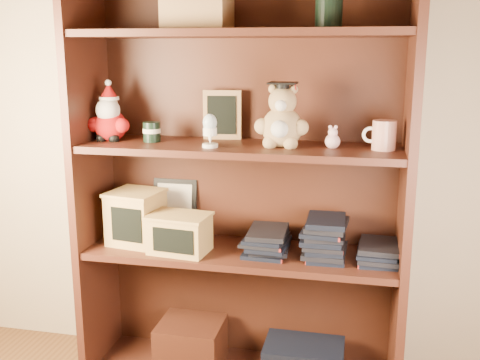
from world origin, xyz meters
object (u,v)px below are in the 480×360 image
object	(u,v)px
bookcase	(242,188)
teacher_mug	(383,135)
grad_teddy_bear	(282,122)
treats_box	(136,217)

from	to	relation	value
bookcase	teacher_mug	bearing A→B (deg)	-5.78
grad_teddy_bear	treats_box	xyz separation A→B (m)	(-0.56, 0.01, -0.38)
grad_teddy_bear	treats_box	world-z (taller)	grad_teddy_bear
grad_teddy_bear	teacher_mug	size ratio (longest dim) A/B	2.03
teacher_mug	treats_box	bearing A→B (deg)	-179.94
teacher_mug	treats_box	size ratio (longest dim) A/B	0.53
teacher_mug	grad_teddy_bear	bearing A→B (deg)	-178.84
grad_teddy_bear	teacher_mug	bearing A→B (deg)	1.16
grad_teddy_bear	treats_box	distance (m)	0.68
grad_teddy_bear	teacher_mug	world-z (taller)	grad_teddy_bear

